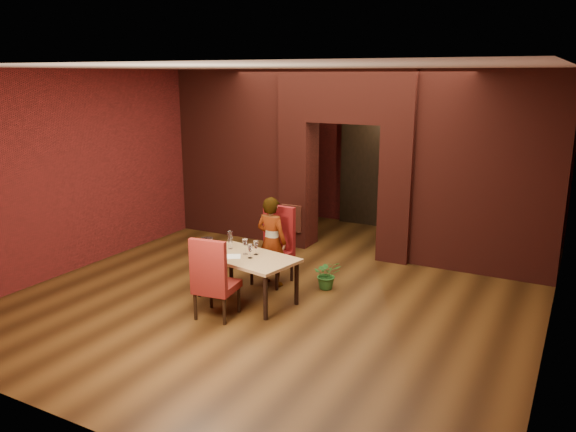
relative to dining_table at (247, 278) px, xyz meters
The scene contains 25 objects.
floor 0.92m from the dining_table, 67.63° to the left, with size 8.00×8.00×0.00m, color #412810.
ceiling 3.00m from the dining_table, 67.63° to the left, with size 7.00×8.00×0.04m, color silver.
wall_back 4.97m from the dining_table, 86.09° to the left, with size 7.00×0.04×3.20m, color maroon.
wall_front 3.46m from the dining_table, 84.16° to the right, with size 7.00×0.04×3.20m, color maroon.
wall_left 3.51m from the dining_table, 165.91° to the left, with size 0.04×8.00×3.20m, color maroon.
wall_right 4.11m from the dining_table, 11.75° to the left, with size 0.04×8.00×3.20m, color maroon.
pillar_left 2.98m from the dining_table, 102.55° to the left, with size 0.55×0.55×2.30m, color maroon.
pillar_right 3.18m from the dining_table, 65.44° to the left, with size 0.55×0.55×2.30m, color maroon.
lintel 3.71m from the dining_table, 83.32° to the left, with size 2.45×0.55×0.90m, color maroon.
wing_wall_left 3.68m from the dining_table, 126.04° to the left, with size 2.27×0.35×3.20m, color maroon.
wing_wall_right 4.08m from the dining_table, 46.11° to the left, with size 2.27×0.35×3.20m, color maroon.
vent_panel 2.59m from the dining_table, 103.97° to the left, with size 0.40×0.03×0.50m, color #A4462F.
rear_door 4.79m from the dining_table, 90.87° to the left, with size 0.90×0.08×2.10m, color black.
rear_door_frame 4.75m from the dining_table, 90.88° to the left, with size 1.02×0.04×2.22m, color black.
dining_table is the anchor object (origin of this frame).
chair_far 0.81m from the dining_table, 92.55° to the left, with size 0.53×0.53×1.17m, color maroon.
chair_near 0.67m from the dining_table, 95.43° to the right, with size 0.50×0.50×1.10m, color maroon.
person_seated 0.79m from the dining_table, 89.96° to the left, with size 0.50×0.33×1.37m, color white.
wine_glass_a 0.45m from the dining_table, 134.72° to the left, with size 0.09×0.09×0.22m, color white, non-canonical shape.
wine_glass_b 0.45m from the dining_table, 51.27° to the left, with size 0.08×0.08×0.20m, color white, non-canonical shape.
wine_glass_c 0.44m from the dining_table, 30.33° to the right, with size 0.08×0.08×0.20m, color white, non-canonical shape.
tasting_sheet 0.40m from the dining_table, 142.96° to the right, with size 0.28×0.21×0.00m, color white.
wine_bucket 0.73m from the dining_table, 167.05° to the right, with size 0.17×0.17×0.21m, color #B9B9BF.
water_bottle 0.63m from the dining_table, 155.58° to the left, with size 0.06×0.06×0.28m, color white.
potted_plant 1.25m from the dining_table, 49.28° to the left, with size 0.40×0.35×0.45m, color #286325.
Camera 1 is at (3.69, -7.06, 3.12)m, focal length 35.00 mm.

